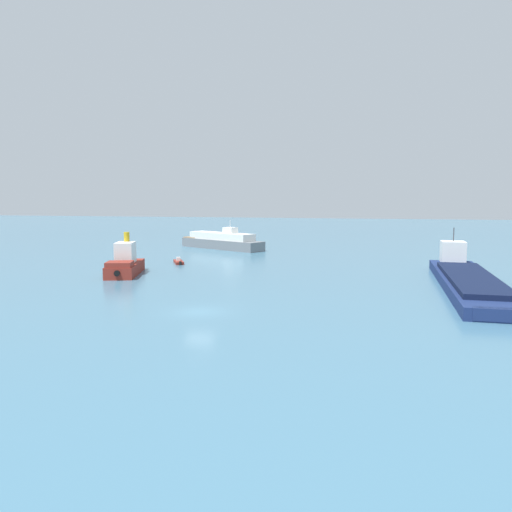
{
  "coord_description": "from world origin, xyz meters",
  "views": [
    {
      "loc": [
        14.42,
        -40.47,
        9.65
      ],
      "look_at": [
        -2.51,
        31.51,
        1.2
      ],
      "focal_mm": 36.07,
      "sensor_mm": 36.0,
      "label": 1
    }
  ],
  "objects_px": {
    "white_riverboat": "(222,241)",
    "fishing_skiff": "(179,262)",
    "cargo_barge": "(467,279)",
    "tugboat": "(125,264)"
  },
  "relations": [
    {
      "from": "white_riverboat",
      "to": "fishing_skiff",
      "type": "bearing_deg",
      "value": -89.26
    },
    {
      "from": "fishing_skiff",
      "to": "white_riverboat",
      "type": "relative_size",
      "value": 0.22
    },
    {
      "from": "fishing_skiff",
      "to": "white_riverboat",
      "type": "xyz_separation_m",
      "value": [
        -0.29,
        22.45,
        1.2
      ]
    },
    {
      "from": "fishing_skiff",
      "to": "white_riverboat",
      "type": "distance_m",
      "value": 22.48
    },
    {
      "from": "white_riverboat",
      "to": "cargo_barge",
      "type": "bearing_deg",
      "value": -41.77
    },
    {
      "from": "fishing_skiff",
      "to": "white_riverboat",
      "type": "height_order",
      "value": "white_riverboat"
    },
    {
      "from": "cargo_barge",
      "to": "tugboat",
      "type": "bearing_deg",
      "value": -179.7
    },
    {
      "from": "white_riverboat",
      "to": "cargo_barge",
      "type": "relative_size",
      "value": 0.57
    },
    {
      "from": "tugboat",
      "to": "fishing_skiff",
      "type": "bearing_deg",
      "value": 78.58
    },
    {
      "from": "fishing_skiff",
      "to": "cargo_barge",
      "type": "relative_size",
      "value": 0.13
    }
  ]
}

